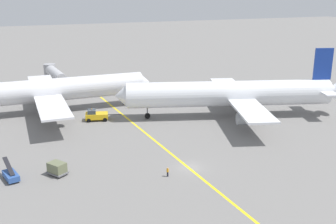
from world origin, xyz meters
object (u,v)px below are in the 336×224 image
object	(u,v)px
airliner_at_gate_left	(54,90)
gse_belt_loader_portside	(11,175)
gse_container_dolly_flat	(57,168)
ground_crew_ramp_agent_by_cones	(168,172)
airliner_being_pushed	(230,94)
jet_bridge	(54,73)
pushback_tug	(96,115)

from	to	relation	value
airliner_at_gate_left	gse_belt_loader_portside	bearing A→B (deg)	-107.20
gse_container_dolly_flat	airliner_at_gate_left	bearing A→B (deg)	83.79
ground_crew_ramp_agent_by_cones	airliner_being_pushed	bearing A→B (deg)	44.12
gse_belt_loader_portside	airliner_being_pushed	bearing A→B (deg)	18.77
gse_belt_loader_portside	ground_crew_ramp_agent_by_cones	distance (m)	25.32
airliner_being_pushed	jet_bridge	bearing A→B (deg)	125.51
airliner_at_gate_left	pushback_tug	bearing A→B (deg)	-52.48
ground_crew_ramp_agent_by_cones	jet_bridge	size ratio (longest dim) A/B	0.09
gse_belt_loader_portside	jet_bridge	world-z (taller)	jet_bridge
gse_container_dolly_flat	gse_belt_loader_portside	bearing A→B (deg)	173.43
pushback_tug	gse_container_dolly_flat	size ratio (longest dim) A/B	2.18
ground_crew_ramp_agent_by_cones	jet_bridge	bearing A→B (deg)	97.18
ground_crew_ramp_agent_by_cones	gse_belt_loader_portside	bearing A→B (deg)	161.27
pushback_tug	jet_bridge	distance (m)	40.87
airliner_being_pushed	jet_bridge	distance (m)	60.65
airliner_being_pushed	ground_crew_ramp_agent_by_cones	world-z (taller)	airliner_being_pushed
airliner_being_pushed	pushback_tug	distance (m)	32.04
pushback_tug	jet_bridge	size ratio (longest dim) A/B	0.45
ground_crew_ramp_agent_by_cones	gse_container_dolly_flat	bearing A→B (deg)	156.48
airliner_being_pushed	pushback_tug	size ratio (longest dim) A/B	6.25
airliner_at_gate_left	gse_belt_loader_portside	world-z (taller)	airliner_at_gate_left
airliner_being_pushed	gse_container_dolly_flat	bearing A→B (deg)	-157.37
gse_belt_loader_portside	airliner_at_gate_left	bearing A→B (deg)	72.80
jet_bridge	pushback_tug	bearing A→B (deg)	-83.34
pushback_tug	ground_crew_ramp_agent_by_cones	bearing A→B (deg)	-82.21
pushback_tug	ground_crew_ramp_agent_by_cones	size ratio (longest dim) A/B	5.19
airliner_being_pushed	gse_container_dolly_flat	distance (m)	46.38
gse_container_dolly_flat	jet_bridge	bearing A→B (deg)	83.71
pushback_tug	jet_bridge	world-z (taller)	jet_bridge
airliner_being_pushed	pushback_tug	world-z (taller)	airliner_being_pushed
pushback_tug	gse_belt_loader_portside	xyz separation A→B (m)	(-19.34, -25.79, -0.40)
pushback_tug	gse_container_dolly_flat	world-z (taller)	pushback_tug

